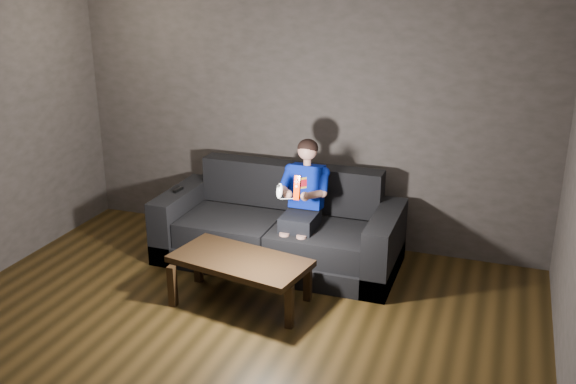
% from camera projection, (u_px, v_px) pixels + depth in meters
% --- Properties ---
extents(floor, '(5.00, 5.00, 0.00)m').
position_uv_depth(floor, '(200.00, 363.00, 4.77)').
color(floor, black).
rests_on(floor, ground).
extents(back_wall, '(5.00, 0.04, 2.70)m').
position_uv_depth(back_wall, '(305.00, 115.00, 6.54)').
color(back_wall, '#332F2C').
rests_on(back_wall, ground).
extents(sofa, '(2.35, 1.01, 0.91)m').
position_uv_depth(sofa, '(279.00, 233.00, 6.33)').
color(sofa, black).
rests_on(sofa, floor).
extents(child, '(0.47, 0.57, 1.15)m').
position_uv_depth(child, '(303.00, 194.00, 6.03)').
color(child, black).
rests_on(child, sofa).
extents(wii_remote_red, '(0.05, 0.08, 0.22)m').
position_uv_depth(wii_remote_red, '(297.00, 187.00, 5.54)').
color(wii_remote_red, red).
rests_on(wii_remote_red, child).
extents(nunchuk_white, '(0.06, 0.09, 0.15)m').
position_uv_depth(nunchuk_white, '(280.00, 191.00, 5.61)').
color(nunchuk_white, silver).
rests_on(nunchuk_white, child).
extents(wii_remote_black, '(0.04, 0.15, 0.03)m').
position_uv_depth(wii_remote_black, '(178.00, 190.00, 6.46)').
color(wii_remote_black, black).
rests_on(wii_remote_black, sofa).
extents(coffee_table, '(1.26, 0.79, 0.43)m').
position_uv_depth(coffee_table, '(240.00, 264.00, 5.50)').
color(coffee_table, black).
rests_on(coffee_table, floor).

